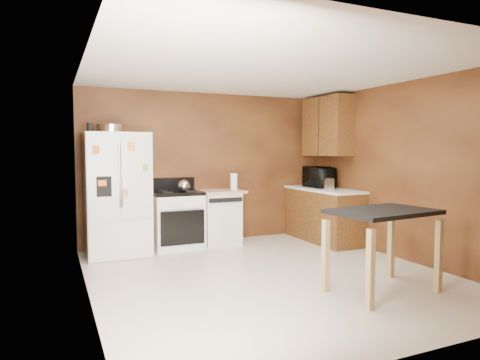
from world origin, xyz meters
TOP-DOWN VIEW (x-y plane):
  - floor at (0.00, 0.00)m, footprint 4.50×4.50m
  - ceiling at (0.00, 0.00)m, footprint 4.50×4.50m
  - wall_back at (0.00, 2.25)m, footprint 4.20×0.00m
  - wall_front at (0.00, -2.25)m, footprint 4.20×0.00m
  - wall_left at (-2.10, 0.00)m, footprint 0.00×4.50m
  - wall_right at (2.10, 0.00)m, footprint 0.00×4.50m
  - roasting_pan at (-1.62, 1.82)m, footprint 0.44×0.44m
  - pen_cup at (-1.92, 1.74)m, footprint 0.08×0.08m
  - kettle at (-0.55, 1.82)m, footprint 0.19×0.19m
  - paper_towel at (0.31, 1.85)m, footprint 0.15×0.15m
  - green_canister at (0.39, 2.04)m, footprint 0.12×0.12m
  - toaster at (1.74, 1.25)m, footprint 0.25×0.30m
  - microwave at (1.83, 1.64)m, footprint 0.40×0.59m
  - refrigerator at (-1.55, 1.86)m, footprint 0.90×0.80m
  - gas_range at (-0.64, 1.92)m, footprint 0.76×0.68m
  - dishwasher at (0.08, 1.95)m, footprint 0.78×0.63m
  - right_cabinets at (1.84, 1.48)m, footprint 0.63×1.58m
  - island at (0.84, -1.02)m, footprint 1.18×0.85m

SIDE VIEW (x-z plane):
  - floor at x=0.00m, z-range 0.00..0.00m
  - dishwasher at x=0.08m, z-range 0.01..0.90m
  - gas_range at x=-0.64m, z-range -0.09..1.01m
  - island at x=0.84m, z-range 0.30..1.21m
  - refrigerator at x=-1.55m, z-range 0.00..1.80m
  - right_cabinets at x=1.84m, z-range -0.32..2.13m
  - green_canister at x=0.39m, z-range 0.89..0.99m
  - toaster at x=1.74m, z-range 0.90..1.09m
  - kettle at x=-0.55m, z-range 0.90..1.09m
  - paper_towel at x=0.31m, z-range 0.89..1.16m
  - microwave at x=1.83m, z-range 0.90..1.22m
  - wall_back at x=0.00m, z-range -0.85..3.35m
  - wall_front at x=0.00m, z-range -0.85..3.35m
  - wall_left at x=-2.10m, z-range -1.00..3.50m
  - wall_right at x=2.10m, z-range -1.00..3.50m
  - roasting_pan at x=-1.62m, z-range 1.80..1.91m
  - pen_cup at x=-1.92m, z-range 1.80..1.92m
  - ceiling at x=0.00m, z-range 2.50..2.50m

